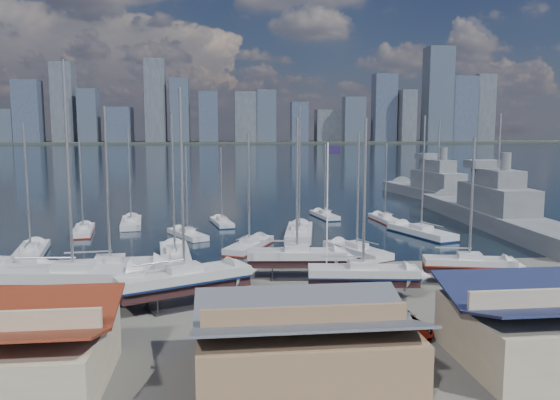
{
  "coord_description": "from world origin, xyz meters",
  "views": [
    {
      "loc": [
        -4.73,
        -55.36,
        13.89
      ],
      "look_at": [
        2.4,
        8.0,
        5.8
      ],
      "focal_mm": 35.0,
      "sensor_mm": 36.0,
      "label": 1
    }
  ],
  "objects": [
    {
      "name": "sailboat_cradle_3",
      "position": [
        -7.58,
        -12.6,
        2.13
      ],
      "size": [
        10.96,
        7.26,
        17.2
      ],
      "rotation": [
        0.0,
        0.0,
        0.44
      ],
      "color": "#2D2D33",
      "rests_on": "ground"
    },
    {
      "name": "sailboat_cradle_4",
      "position": [
        2.51,
        -5.28,
        2.03
      ],
      "size": [
        9.47,
        3.52,
        15.18
      ],
      "rotation": [
        0.0,
        0.0,
        -0.1
      ],
      "color": "#2D2D33",
      "rests_on": "ground"
    },
    {
      "name": "sailboat_moored_6",
      "position": [
        -1.27,
        7.88,
        0.31
      ],
      "size": [
        6.64,
        9.71,
        14.24
      ],
      "rotation": [
        0.0,
        0.0,
        1.11
      ],
      "color": "black",
      "rests_on": "water"
    },
    {
      "name": "sailboat_moored_7",
      "position": [
        5.69,
        14.58,
        0.33
      ],
      "size": [
        5.39,
        12.22,
        17.84
      ],
      "rotation": [
        0.0,
        0.0,
        1.39
      ],
      "color": "black",
      "rests_on": "water"
    },
    {
      "name": "ground",
      "position": [
        0.0,
        -10.0,
        0.0
      ],
      "size": [
        1400.0,
        1400.0,
        0.0
      ],
      "primitive_type": "plane",
      "color": "#605E59",
      "rests_on": "ground"
    },
    {
      "name": "sailboat_moored_5",
      "position": [
        -4.39,
        24.96,
        0.31
      ],
      "size": [
        3.72,
        8.33,
        12.03
      ],
      "rotation": [
        0.0,
        0.0,
        1.76
      ],
      "color": "black",
      "rests_on": "water"
    },
    {
      "name": "sailboat_moored_0",
      "position": [
        -25.62,
        6.67,
        0.31
      ],
      "size": [
        4.63,
        10.7,
        15.48
      ],
      "rotation": [
        0.0,
        0.0,
        1.74
      ],
      "color": "black",
      "rests_on": "water"
    },
    {
      "name": "sailboat_moored_9",
      "position": [
        10.69,
        3.83,
        0.32
      ],
      "size": [
        6.35,
        9.74,
        14.33
      ],
      "rotation": [
        0.0,
        0.0,
        2.0
      ],
      "color": "black",
      "rests_on": "water"
    },
    {
      "name": "shed_grey",
      "position": [
        0.0,
        -26.0,
        2.15
      ],
      "size": [
        12.6,
        8.4,
        4.17
      ],
      "color": "#8C6B4C",
      "rests_on": "ground"
    },
    {
      "name": "naval_ship_west",
      "position": [
        39.12,
        50.05,
        1.67
      ],
      "size": [
        11.09,
        39.5,
        17.51
      ],
      "rotation": [
        0.0,
        0.0,
        1.7
      ],
      "color": "slate",
      "rests_on": "water"
    },
    {
      "name": "car_c",
      "position": [
        7.49,
        -20.21,
        0.81
      ],
      "size": [
        3.84,
        6.26,
        1.62
      ],
      "primitive_type": "imported",
      "rotation": [
        0.0,
        0.0,
        0.21
      ],
      "color": "gray",
      "rests_on": "ground"
    },
    {
      "name": "sailboat_cradle_2",
      "position": [
        -14.13,
        -8.19,
        2.07
      ],
      "size": [
        9.97,
        3.6,
        15.94
      ],
      "rotation": [
        0.0,
        0.0,
        0.09
      ],
      "color": "#2D2D33",
      "rests_on": "ground"
    },
    {
      "name": "car_a",
      "position": [
        -15.03,
        -17.9,
        0.68
      ],
      "size": [
        1.77,
        4.07,
        1.36
      ],
      "primitive_type": "imported",
      "rotation": [
        0.0,
        0.0,
        -0.04
      ],
      "color": "gray",
      "rests_on": "ground"
    },
    {
      "name": "sailboat_moored_11",
      "position": [
        20.56,
        25.1,
        0.31
      ],
      "size": [
        3.09,
        8.63,
        12.64
      ],
      "rotation": [
        0.0,
        0.0,
        1.66
      ],
      "color": "black",
      "rests_on": "water"
    },
    {
      "name": "sailboat_moored_1",
      "position": [
        -23.16,
        20.09,
        0.31
      ],
      "size": [
        3.75,
        9.1,
        13.21
      ],
      "rotation": [
        0.0,
        0.0,
        1.72
      ],
      "color": "black",
      "rests_on": "water"
    },
    {
      "name": "sailboat_cradle_5",
      "position": [
        7.07,
        -12.23,
        2.01
      ],
      "size": [
        9.45,
        3.82,
        14.92
      ],
      "rotation": [
        0.0,
        0.0,
        -0.14
      ],
      "color": "#2D2D33",
      "rests_on": "ground"
    },
    {
      "name": "skyline",
      "position": [
        -7.83,
        553.76,
        39.09
      ],
      "size": [
        639.14,
        43.8,
        107.69
      ],
      "color": "#475166",
      "rests_on": "far_shore"
    },
    {
      "name": "sailboat_moored_2",
      "position": [
        -17.62,
        25.45,
        0.32
      ],
      "size": [
        3.98,
        10.2,
        15.0
      ],
      "rotation": [
        0.0,
        0.0,
        1.69
      ],
      "color": "black",
      "rests_on": "water"
    },
    {
      "name": "sailboat_cradle_1",
      "position": [
        -16.25,
        -11.91,
        2.24
      ],
      "size": [
        12.34,
        4.66,
        19.2
      ],
      "rotation": [
        0.0,
        0.0,
        -0.11
      ],
      "color": "#2D2D33",
      "rests_on": "ground"
    },
    {
      "name": "sailboat_moored_4",
      "position": [
        -8.94,
        15.88,
        0.33
      ],
      "size": [
        5.85,
        8.41,
        12.48
      ],
      "rotation": [
        0.0,
        0.0,
        2.05
      ],
      "color": "black",
      "rests_on": "water"
    },
    {
      "name": "water",
      "position": [
        0.0,
        300.0,
        -0.15
      ],
      "size": [
        1400.0,
        600.0,
        0.4
      ],
      "primitive_type": "cube",
      "color": "#172436",
      "rests_on": "ground"
    },
    {
      "name": "sailboat_moored_10",
      "position": [
        21.94,
        13.51,
        0.31
      ],
      "size": [
        6.47,
        11.55,
        16.65
      ],
      "rotation": [
        0.0,
        0.0,
        1.89
      ],
      "color": "black",
      "rests_on": "water"
    },
    {
      "name": "naval_ship_east",
      "position": [
        35.3,
        19.17,
        1.66
      ],
      "size": [
        8.31,
        43.65,
        17.91
      ],
      "rotation": [
        0.0,
        0.0,
        1.54
      ],
      "color": "slate",
      "rests_on": "water"
    },
    {
      "name": "sailboat_moored_3",
      "position": [
        -9.59,
        3.37,
        0.31
      ],
      "size": [
        4.34,
        11.28,
        16.44
      ],
      "rotation": [
        0.0,
        0.0,
        1.69
      ],
      "color": "black",
      "rests_on": "water"
    },
    {
      "name": "sailboat_cradle_6",
      "position": [
        17.68,
        -9.36,
        1.93
      ],
      "size": [
        8.39,
        4.04,
        13.28
      ],
      "rotation": [
        0.0,
        0.0,
        -0.23
      ],
      "color": "#2D2D33",
      "rests_on": "ground"
    },
    {
      "name": "far_shore",
      "position": [
        0.0,
        560.0,
        1.1
      ],
      "size": [
        1400.0,
        80.0,
        2.2
      ],
      "primitive_type": "cube",
      "color": "#2D332D",
      "rests_on": "ground"
    },
    {
      "name": "sailboat_moored_8",
      "position": [
        12.05,
        29.82,
        0.31
      ],
      "size": [
        3.63,
        8.56,
        12.39
      ],
      "rotation": [
        0.0,
        0.0,
        1.73
      ],
      "color": "black",
      "rests_on": "water"
    },
    {
      "name": "car_b",
      "position": [
        0.91,
        -19.48,
        0.7
      ],
      "size": [
        4.49,
        3.0,
        1.4
      ],
      "primitive_type": "imported",
      "rotation": [
        0.0,
        0.0,
        1.18
      ],
      "color": "gray",
      "rests_on": "ground"
    },
    {
      "name": "flagpole",
      "position": [
        4.71,
        -9.09,
        7.5
      ],
      "size": [
        1.14,
        0.12,
        12.92
      ],
      "color": "white",
      "rests_on": "ground"
    },
    {
      "name": "car_d",
      "position": [
        3.09,
        -19.09,
        0.73
      ],
      "size": [
        2.06,
        5.02,
        1.45
      ],
      "primitive_type": "imported",
      "rotation": [
        0.0,
        0.0,
        0.01
      ],
      "color": "gray",
      "rests_on": "ground"
    }
  ]
}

